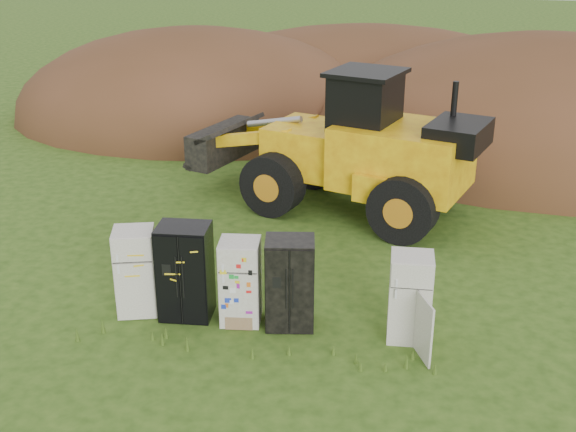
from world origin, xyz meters
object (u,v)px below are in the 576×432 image
fridge_dark_mid (290,283)px  fridge_open_door (410,297)px  fridge_leftmost (136,271)px  fridge_sticker (240,282)px  wheel_loader (330,139)px  fridge_black_side (185,271)px

fridge_dark_mid → fridge_open_door: (2.10, -0.05, -0.05)m
fridge_leftmost → fridge_dark_mid: 2.86m
fridge_sticker → fridge_open_door: fridge_sticker is taller
fridge_sticker → wheel_loader: 6.06m
fridge_dark_mid → fridge_open_door: fridge_dark_mid is taller
fridge_black_side → fridge_open_door: bearing=-4.9°
fridge_sticker → fridge_dark_mid: 0.89m
fridge_black_side → fridge_sticker: 1.03m
fridge_leftmost → fridge_black_side: bearing=-15.0°
fridge_black_side → fridge_dark_mid: bearing=-4.2°
wheel_loader → fridge_dark_mid: bearing=-71.1°
fridge_leftmost → fridge_sticker: (1.96, -0.01, -0.03)m
fridge_leftmost → fridge_sticker: size_ratio=1.03×
fridge_dark_mid → fridge_open_door: 2.10m
fridge_leftmost → fridge_dark_mid: fridge_dark_mid is taller
fridge_open_door → wheel_loader: 6.40m
fridge_open_door → fridge_sticker: bearing=177.2°
fridge_leftmost → fridge_sticker: 1.96m
fridge_leftmost → fridge_open_door: fridge_leftmost is taller
fridge_dark_mid → fridge_open_door: size_ratio=1.06×
fridge_open_door → wheel_loader: size_ratio=0.22×
fridge_open_door → fridge_leftmost: bearing=177.3°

